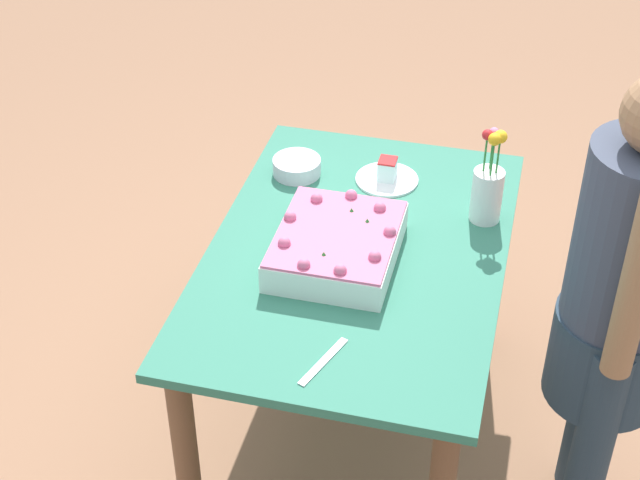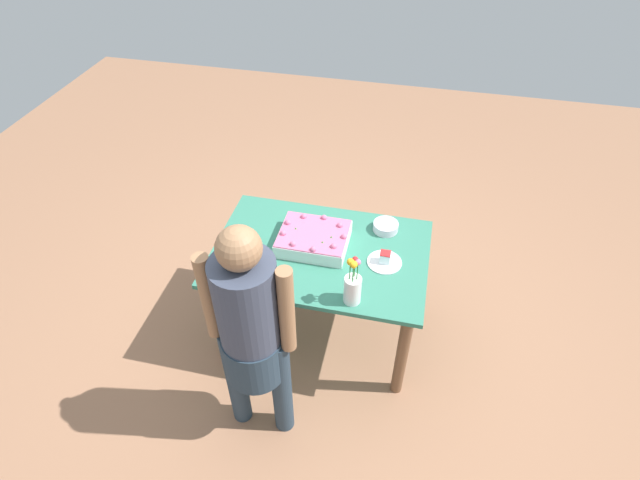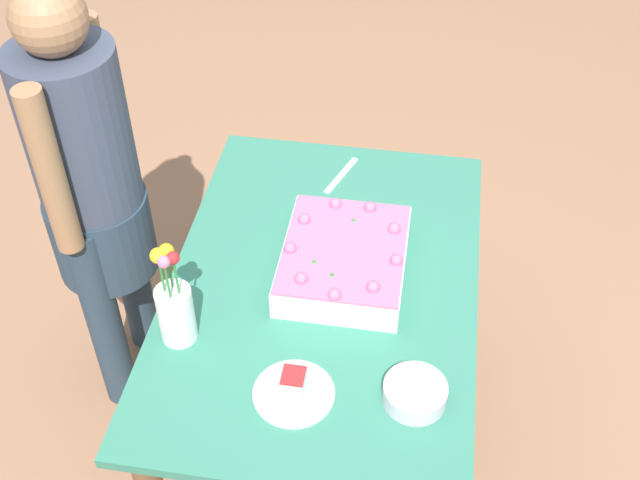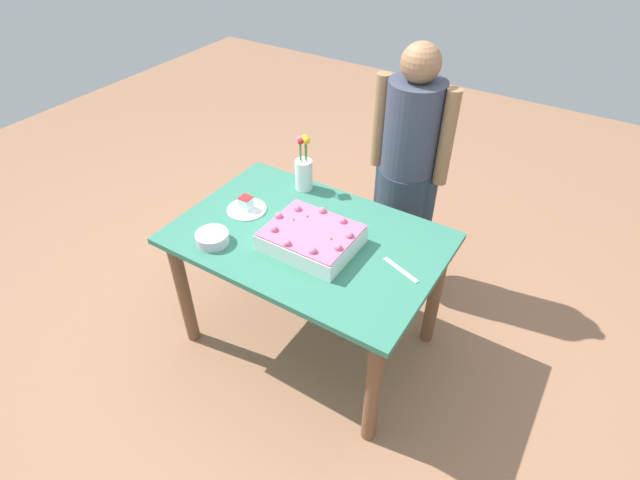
{
  "view_description": "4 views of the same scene",
  "coord_description": "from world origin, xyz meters",
  "px_view_note": "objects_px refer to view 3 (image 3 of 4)",
  "views": [
    {
      "loc": [
        -2.23,
        -0.45,
        2.47
      ],
      "look_at": [
        -0.06,
        0.1,
        0.8
      ],
      "focal_mm": 55.0,
      "sensor_mm": 36.0,
      "label": 1
    },
    {
      "loc": [
        0.47,
        -2.11,
        2.78
      ],
      "look_at": [
        -0.01,
        0.01,
        0.82
      ],
      "focal_mm": 28.0,
      "sensor_mm": 36.0,
      "label": 2
    },
    {
      "loc": [
        1.53,
        0.24,
        2.36
      ],
      "look_at": [
        -0.06,
        -0.02,
        0.85
      ],
      "focal_mm": 45.0,
      "sensor_mm": 36.0,
      "label": 3
    },
    {
      "loc": [
        -1.05,
        1.55,
        2.24
      ],
      "look_at": [
        -0.1,
        0.05,
        0.79
      ],
      "focal_mm": 28.0,
      "sensor_mm": 36.0,
      "label": 4
    }
  ],
  "objects_px": {
    "cake_knife": "(341,175)",
    "person_standing": "(91,184)",
    "serving_plate_with_slice": "(294,389)",
    "flower_vase": "(175,308)",
    "fruit_bowl": "(415,393)",
    "sheet_cake": "(344,259)"
  },
  "relations": [
    {
      "from": "cake_knife",
      "to": "person_standing",
      "type": "height_order",
      "value": "person_standing"
    },
    {
      "from": "person_standing",
      "to": "serving_plate_with_slice",
      "type": "bearing_deg",
      "value": -38.31
    },
    {
      "from": "serving_plate_with_slice",
      "to": "flower_vase",
      "type": "relative_size",
      "value": 0.65
    },
    {
      "from": "cake_knife",
      "to": "fruit_bowl",
      "type": "bearing_deg",
      "value": -140.55
    },
    {
      "from": "sheet_cake",
      "to": "serving_plate_with_slice",
      "type": "xyz_separation_m",
      "value": [
        0.44,
        -0.06,
        -0.03
      ]
    },
    {
      "from": "serving_plate_with_slice",
      "to": "fruit_bowl",
      "type": "relative_size",
      "value": 1.3
    },
    {
      "from": "flower_vase",
      "to": "fruit_bowl",
      "type": "xyz_separation_m",
      "value": [
        0.1,
        0.62,
        -0.08
      ]
    },
    {
      "from": "flower_vase",
      "to": "person_standing",
      "type": "xyz_separation_m",
      "value": [
        -0.43,
        -0.39,
        0.0
      ]
    },
    {
      "from": "cake_knife",
      "to": "fruit_bowl",
      "type": "distance_m",
      "value": 0.89
    },
    {
      "from": "cake_knife",
      "to": "person_standing",
      "type": "distance_m",
      "value": 0.78
    },
    {
      "from": "serving_plate_with_slice",
      "to": "cake_knife",
      "type": "distance_m",
      "value": 0.86
    },
    {
      "from": "serving_plate_with_slice",
      "to": "fruit_bowl",
      "type": "xyz_separation_m",
      "value": [
        -0.03,
        0.29,
        0.01
      ]
    },
    {
      "from": "sheet_cake",
      "to": "person_standing",
      "type": "height_order",
      "value": "person_standing"
    },
    {
      "from": "fruit_bowl",
      "to": "person_standing",
      "type": "distance_m",
      "value": 1.14
    },
    {
      "from": "serving_plate_with_slice",
      "to": "person_standing",
      "type": "xyz_separation_m",
      "value": [
        -0.57,
        -0.72,
        0.09
      ]
    },
    {
      "from": "cake_knife",
      "to": "flower_vase",
      "type": "xyz_separation_m",
      "value": [
        0.73,
        -0.32,
        0.11
      ]
    },
    {
      "from": "flower_vase",
      "to": "person_standing",
      "type": "height_order",
      "value": "person_standing"
    },
    {
      "from": "flower_vase",
      "to": "person_standing",
      "type": "relative_size",
      "value": 0.21
    },
    {
      "from": "serving_plate_with_slice",
      "to": "cake_knife",
      "type": "bearing_deg",
      "value": -179.65
    },
    {
      "from": "flower_vase",
      "to": "sheet_cake",
      "type": "bearing_deg",
      "value": 127.82
    },
    {
      "from": "sheet_cake",
      "to": "serving_plate_with_slice",
      "type": "distance_m",
      "value": 0.44
    },
    {
      "from": "sheet_cake",
      "to": "cake_knife",
      "type": "bearing_deg",
      "value": -171.03
    }
  ]
}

